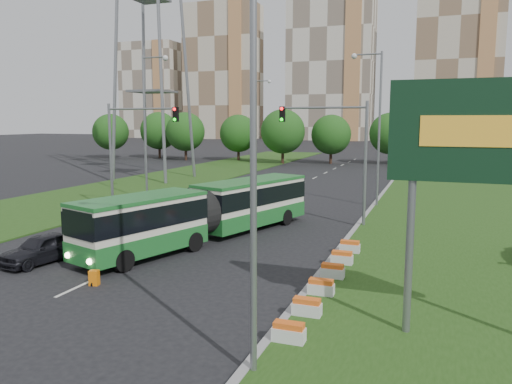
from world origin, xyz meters
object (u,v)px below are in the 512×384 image
at_px(articulated_bus, 204,211).
at_px(car_left_far, 197,196).
at_px(traffic_mast_median, 340,143).
at_px(car_left_near, 42,248).
at_px(shopping_trolley, 94,278).
at_px(billboard, 497,143).
at_px(traffic_mast_left, 129,140).
at_px(pedestrian, 106,248).

xyz_separation_m(articulated_bus, car_left_far, (-5.73, 10.46, -0.94)).
xyz_separation_m(traffic_mast_median, car_left_near, (-11.79, -13.43, -4.65)).
bearing_deg(shopping_trolley, traffic_mast_median, 51.82).
bearing_deg(shopping_trolley, billboard, -15.32).
xyz_separation_m(traffic_mast_left, car_left_near, (3.36, -12.43, -4.65)).
bearing_deg(traffic_mast_left, car_left_far, 59.03).
distance_m(pedestrian, shopping_trolley, 2.68).
xyz_separation_m(billboard, traffic_mast_median, (-7.47, 16.00, -0.81)).
bearing_deg(billboard, car_left_far, 134.69).
bearing_deg(traffic_mast_left, shopping_trolley, -61.26).
distance_m(billboard, traffic_mast_median, 17.68).
height_order(car_left_near, shopping_trolley, car_left_near).
height_order(articulated_bus, shopping_trolley, articulated_bus).
relative_size(car_left_near, pedestrian, 2.21).
bearing_deg(car_left_far, pedestrian, -85.72).
relative_size(billboard, car_left_near, 1.94).
height_order(billboard, articulated_bus, billboard).
relative_size(car_left_near, shopping_trolley, 6.52).
height_order(traffic_mast_left, shopping_trolley, traffic_mast_left).
height_order(articulated_bus, pedestrian, articulated_bus).
relative_size(traffic_mast_left, pedestrian, 4.30).
bearing_deg(articulated_bus, billboard, -16.13).
distance_m(articulated_bus, car_left_near, 8.73).
distance_m(traffic_mast_left, shopping_trolley, 17.14).
height_order(articulated_bus, car_left_far, articulated_bus).
relative_size(billboard, articulated_bus, 0.49).
bearing_deg(traffic_mast_left, car_left_near, -74.86).
xyz_separation_m(billboard, traffic_mast_left, (-22.63, 15.00, -0.81)).
bearing_deg(shopping_trolley, traffic_mast_left, 105.91).
distance_m(car_left_far, pedestrian, 17.34).
xyz_separation_m(traffic_mast_left, pedestrian, (6.74, -12.02, -4.42)).
distance_m(car_left_near, pedestrian, 3.41).
distance_m(traffic_mast_median, shopping_trolley, 17.73).
bearing_deg(traffic_mast_left, pedestrian, -60.73).
xyz_separation_m(pedestrian, shopping_trolley, (1.14, -2.34, -0.62)).
xyz_separation_m(traffic_mast_median, car_left_far, (-12.22, 3.90, -4.63)).
xyz_separation_m(articulated_bus, pedestrian, (-1.94, -6.46, -0.73)).
bearing_deg(billboard, car_left_near, 172.39).
xyz_separation_m(traffic_mast_left, articulated_bus, (8.67, -5.56, -3.69)).
bearing_deg(car_left_near, shopping_trolley, -13.01).
xyz_separation_m(traffic_mast_left, shopping_trolley, (7.88, -14.36, -5.04)).
bearing_deg(traffic_mast_left, traffic_mast_median, 3.77).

